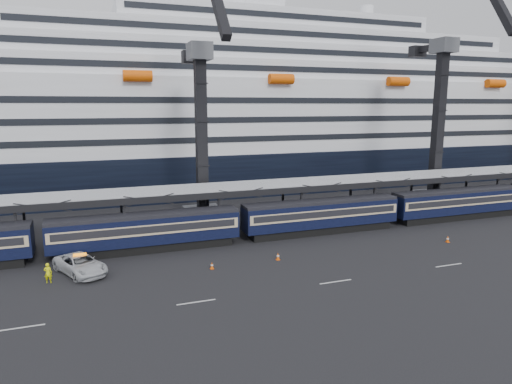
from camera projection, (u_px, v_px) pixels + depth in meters
ground at (436, 250)px, 46.97m from camera, size 260.00×260.00×0.00m
train at (347, 212)px, 54.26m from camera, size 133.05×3.00×4.05m
canopy at (363, 180)px, 58.93m from camera, size 130.00×6.25×5.53m
cruise_ship at (266, 118)px, 86.81m from camera, size 214.09×28.84×34.00m
crane_dark_near at (202, 129)px, 55.27m from camera, size 4.50×17.75×35.08m
crane_dark_mid at (441, 115)px, 65.73m from camera, size 4.50×18.24×39.64m
pickup_truck at (81, 265)px, 40.35m from camera, size 5.21×6.69×1.69m
worker at (48, 273)px, 38.23m from camera, size 0.69×0.50×1.75m
traffic_cone_b at (212, 265)px, 41.61m from camera, size 0.34×0.34×0.69m
traffic_cone_c at (278, 256)px, 44.07m from camera, size 0.38×0.38×0.75m
traffic_cone_d at (448, 239)px, 49.75m from camera, size 0.37×0.37×0.75m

